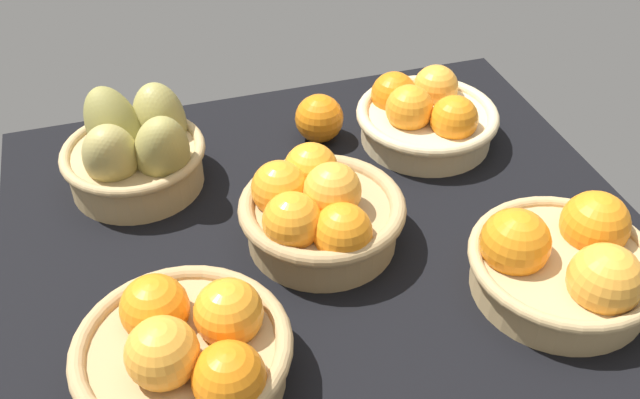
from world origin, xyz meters
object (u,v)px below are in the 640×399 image
object	(u,v)px
basket_center	(318,211)
loose_orange_front_gap	(319,118)
basket_far_right	(187,352)
basket_near_left	(425,116)
basket_near_right_pears	(137,152)
basket_far_left	(565,262)

from	to	relation	value
basket_center	loose_orange_front_gap	xyz separation A→B (cm)	(-7.10, -22.55, -1.42)
basket_far_right	basket_near_left	world-z (taller)	basket_far_right
basket_near_right_pears	basket_near_left	size ratio (longest dim) A/B	0.95
loose_orange_front_gap	basket_far_right	bearing A→B (deg)	56.21
basket_far_left	basket_near_left	distance (cm)	34.77
basket_far_left	basket_far_right	distance (cm)	44.96
basket_far_left	basket_far_right	bearing A→B (deg)	0.55
basket_near_right_pears	basket_center	bearing A→B (deg)	136.91
basket_far_left	basket_near_right_pears	size ratio (longest dim) A/B	1.10
loose_orange_front_gap	basket_near_right_pears	bearing A→B (deg)	6.76
basket_near_right_pears	basket_far_right	xyz separation A→B (cm)	(-1.16, 36.37, -0.80)
basket_far_left	basket_far_right	xyz separation A→B (cm)	(44.96, 0.43, 0.38)
basket_center	loose_orange_front_gap	distance (cm)	23.68
basket_far_left	loose_orange_front_gap	world-z (taller)	basket_far_left
loose_orange_front_gap	basket_center	bearing A→B (deg)	72.53
basket_near_right_pears	basket_near_left	xyz separation A→B (cm)	(-43.26, 1.29, -1.47)
basket_far_right	loose_orange_front_gap	bearing A→B (deg)	-123.79
basket_far_right	basket_near_left	size ratio (longest dim) A/B	1.06
basket_center	basket_far_right	bearing A→B (deg)	41.35
basket_center	basket_near_left	world-z (taller)	basket_center
basket_far_right	loose_orange_front_gap	xyz separation A→B (cm)	(-26.54, -39.65, -1.03)
basket_far_right	basket_near_left	xyz separation A→B (cm)	(-42.11, -35.08, -0.67)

